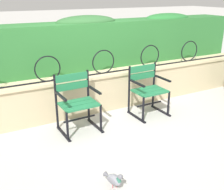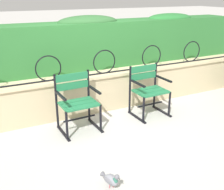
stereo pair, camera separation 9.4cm
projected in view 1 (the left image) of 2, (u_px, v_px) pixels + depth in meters
name	position (u px, v px, depth m)	size (l,w,h in m)	color
ground_plane	(115.00, 130.00, 4.29)	(60.00, 60.00, 0.00)	#B7B5AF
stone_wall	(92.00, 92.00, 4.89)	(6.89, 0.41, 0.68)	#C6B289
iron_arch_fence	(79.00, 67.00, 4.54)	(6.36, 0.02, 0.42)	black
hedge_row	(80.00, 43.00, 5.02)	(6.76, 0.64, 0.95)	#2D7033
park_chair_left	(77.00, 101.00, 4.18)	(0.60, 0.54, 0.88)	#237547
park_chair_right	(147.00, 89.00, 4.74)	(0.59, 0.54, 0.85)	#237547
pigeon_near_chairs	(114.00, 179.00, 2.99)	(0.15, 0.29, 0.22)	gray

